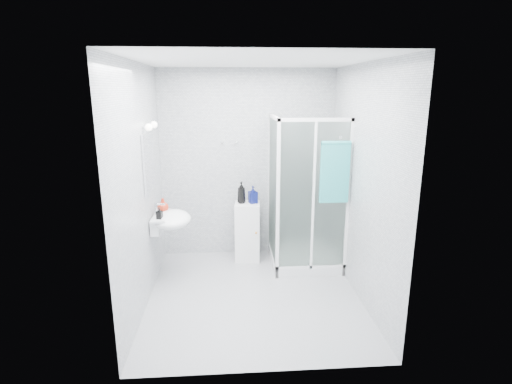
{
  "coord_description": "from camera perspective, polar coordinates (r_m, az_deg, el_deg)",
  "views": [
    {
      "loc": [
        -0.28,
        -4.18,
        2.32
      ],
      "look_at": [
        0.05,
        0.35,
        1.15
      ],
      "focal_mm": 28.0,
      "sensor_mm": 36.0,
      "label": 1
    }
  ],
  "objects": [
    {
      "name": "soap_dispenser_orange",
      "position": [
        5.0,
        -13.15,
        -1.85
      ],
      "size": [
        0.16,
        0.16,
        0.17
      ],
      "primitive_type": "imported",
      "rotation": [
        0.0,
        0.0,
        0.16
      ],
      "color": "#AF2814",
      "rests_on": "wall_basin"
    },
    {
      "name": "hand_towel",
      "position": [
        4.81,
        11.2,
        3.0
      ],
      "size": [
        0.35,
        0.05,
        0.74
      ],
      "color": "teal",
      "rests_on": "shower_enclosure"
    },
    {
      "name": "room",
      "position": [
        4.31,
        -0.33,
        0.76
      ],
      "size": [
        2.4,
        2.6,
        2.6
      ],
      "color": "#B8BBBE",
      "rests_on": "ground"
    },
    {
      "name": "wall_hooks",
      "position": [
        5.48,
        -3.84,
        7.09
      ],
      "size": [
        0.23,
        0.06,
        0.03
      ],
      "color": "silver",
      "rests_on": "room"
    },
    {
      "name": "storage_cabinet",
      "position": [
        5.56,
        -1.23,
        -5.65
      ],
      "size": [
        0.36,
        0.38,
        0.82
      ],
      "rotation": [
        0.0,
        0.0,
        -0.08
      ],
      "color": "white",
      "rests_on": "ground"
    },
    {
      "name": "vanity_lights",
      "position": [
        4.72,
        -14.78,
        9.12
      ],
      "size": [
        0.1,
        0.4,
        0.08
      ],
      "color": "silver",
      "rests_on": "room"
    },
    {
      "name": "mirror",
      "position": [
        4.79,
        -15.04,
        4.09
      ],
      "size": [
        0.02,
        0.6,
        0.7
      ],
      "primitive_type": "cube",
      "color": "white",
      "rests_on": "room"
    },
    {
      "name": "shampoo_bottle_b",
      "position": [
        5.42,
        -0.44,
        -0.37
      ],
      "size": [
        0.14,
        0.14,
        0.24
      ],
      "primitive_type": "imported",
      "rotation": [
        0.0,
        0.0,
        0.33
      ],
      "color": "#0D1453",
      "rests_on": "storage_cabinet"
    },
    {
      "name": "shower_enclosure",
      "position": [
        5.37,
        6.31,
        -6.04
      ],
      "size": [
        0.9,
        0.95,
        2.0
      ],
      "color": "silver",
      "rests_on": "ground"
    },
    {
      "name": "shampoo_bottle_a",
      "position": [
        5.41,
        -2.09,
        -0.07
      ],
      "size": [
        0.14,
        0.14,
        0.3
      ],
      "primitive_type": "imported",
      "rotation": [
        0.0,
        0.0,
        -0.33
      ],
      "color": "black",
      "rests_on": "storage_cabinet"
    },
    {
      "name": "wall_basin",
      "position": [
        4.92,
        -12.23,
        -3.91
      ],
      "size": [
        0.46,
        0.56,
        0.35
      ],
      "color": "silver",
      "rests_on": "ground"
    },
    {
      "name": "soap_dispenser_black",
      "position": [
        4.76,
        -13.64,
        -2.94
      ],
      "size": [
        0.08,
        0.08,
        0.14
      ],
      "primitive_type": "imported",
      "rotation": [
        0.0,
        0.0,
        -0.3
      ],
      "color": "black",
      "rests_on": "wall_basin"
    }
  ]
}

